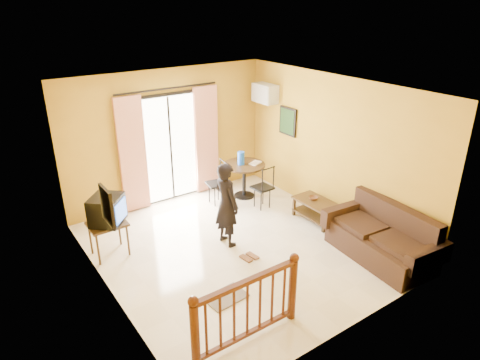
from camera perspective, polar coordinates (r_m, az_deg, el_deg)
ground at (r=7.67m, az=-0.42°, el=-8.98°), size 5.00×5.00×0.00m
room_shell at (r=6.91m, az=-0.46°, el=3.04°), size 5.00×5.00×5.00m
balcony_door at (r=9.07m, az=-9.23°, el=4.32°), size 2.25×0.14×2.46m
tv_table at (r=7.55m, az=-17.26°, el=-6.02°), size 0.61×0.51×0.61m
television at (r=7.41m, az=-17.30°, el=-3.83°), size 0.71×0.71×0.48m
picture_left at (r=5.92m, az=-17.30°, el=-3.32°), size 0.05×0.42×0.52m
dining_table at (r=9.28m, az=0.57°, el=1.22°), size 0.91×0.91×0.76m
water_jug at (r=9.16m, az=0.14°, el=2.94°), size 0.15×0.15×0.29m
serving_tray at (r=9.26m, az=2.06°, el=2.29°), size 0.33×0.27×0.02m
dining_chairs at (r=9.13m, az=-0.13°, el=-3.34°), size 1.11×1.16×0.95m
air_conditioner at (r=9.49m, az=3.33°, el=11.47°), size 0.31×0.60×0.40m
botanical_print at (r=9.20m, az=6.39°, el=7.78°), size 0.05×0.50×0.60m
coffee_table at (r=8.53m, az=10.16°, el=-3.65°), size 0.52×0.94×0.42m
bowl at (r=8.52m, az=9.77°, el=-2.41°), size 0.20×0.20×0.06m
sofa at (r=7.64m, az=18.51°, el=-7.46°), size 1.05×1.98×0.91m
standing_person at (r=7.44m, az=-1.82°, el=-3.27°), size 0.41×0.59×1.54m
stair_balustrade at (r=5.54m, az=0.99°, el=-16.35°), size 1.63×0.13×1.04m
doormat at (r=6.55m, az=-1.88°, el=-15.32°), size 0.63×0.45×0.02m
sandals at (r=7.39m, az=1.24°, el=-10.24°), size 0.27×0.26×0.03m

